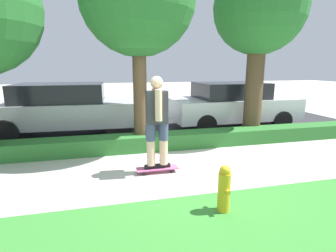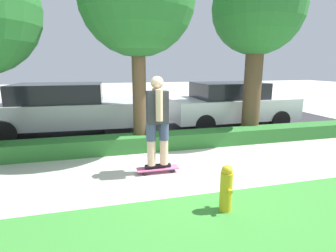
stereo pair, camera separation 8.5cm
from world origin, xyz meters
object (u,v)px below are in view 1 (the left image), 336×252
object	(u,v)px
skater_person	(157,120)
tree_far	(259,11)
parked_car_front	(66,108)
parked_car_middle	(232,104)
fire_hydrant	(224,189)
skateboard	(157,169)

from	to	relation	value
skater_person	tree_far	world-z (taller)	tree_far
tree_far	parked_car_front	size ratio (longest dim) A/B	1.02
skater_person	parked_car_front	distance (m)	4.05
parked_car_middle	fire_hydrant	bearing A→B (deg)	-118.90
tree_far	parked_car_middle	size ratio (longest dim) A/B	1.13
skater_person	tree_far	distance (m)	4.49
skateboard	parked_car_middle	xyz separation A→B (m)	(3.27, 3.36, 0.72)
skater_person	parked_car_middle	bearing A→B (deg)	45.75
skateboard	parked_car_front	world-z (taller)	parked_car_front
skateboard	parked_car_front	size ratio (longest dim) A/B	0.17
skateboard	skater_person	bearing A→B (deg)	0.00
parked_car_front	fire_hydrant	world-z (taller)	parked_car_front
parked_car_front	parked_car_middle	bearing A→B (deg)	1.01
skateboard	parked_car_front	bearing A→B (deg)	121.22
skater_person	parked_car_middle	size ratio (longest dim) A/B	0.42
tree_far	fire_hydrant	world-z (taller)	tree_far
fire_hydrant	skater_person	bearing A→B (deg)	111.77
tree_far	skater_person	bearing A→B (deg)	-148.59
skateboard	skater_person	distance (m)	0.97
fire_hydrant	parked_car_middle	bearing A→B (deg)	62.26
parked_car_middle	fire_hydrant	distance (m)	5.65
tree_far	parked_car_middle	world-z (taller)	tree_far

